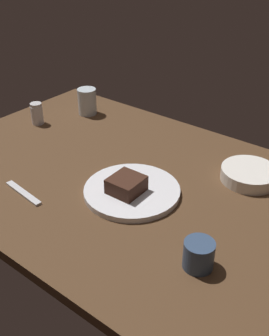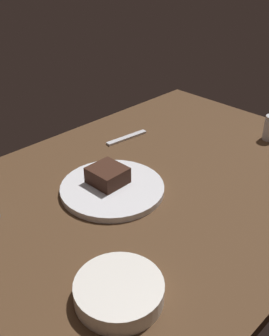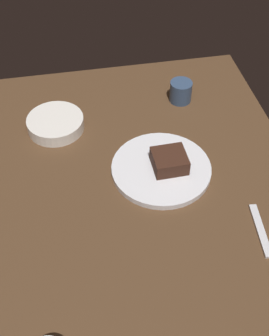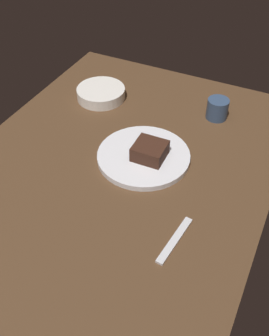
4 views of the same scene
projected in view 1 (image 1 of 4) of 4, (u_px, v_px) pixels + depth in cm
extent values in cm
cube|color=#4C331E|center=(117.00, 177.00, 123.21)|extent=(120.00, 84.00, 3.00)
cylinder|color=silver|center=(132.00, 191.00, 113.09)|extent=(26.52, 26.52, 1.66)
cube|color=#381E14|center=(126.00, 185.00, 110.36)|extent=(8.53, 8.96, 4.29)
cylinder|color=silver|center=(37.00, 115.00, 149.94)|extent=(4.36, 4.36, 6.76)
cylinder|color=silver|center=(36.00, 105.00, 147.85)|extent=(4.14, 4.14, 1.20)
cylinder|color=silver|center=(87.00, 101.00, 156.82)|extent=(7.03, 7.03, 9.89)
cylinder|color=white|center=(249.00, 174.00, 118.43)|extent=(16.41, 16.41, 3.68)
cylinder|color=#334766|center=(199.00, 255.00, 88.31)|extent=(6.81, 6.81, 6.59)
cube|color=silver|center=(23.00, 193.00, 113.07)|extent=(15.11, 3.45, 0.70)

